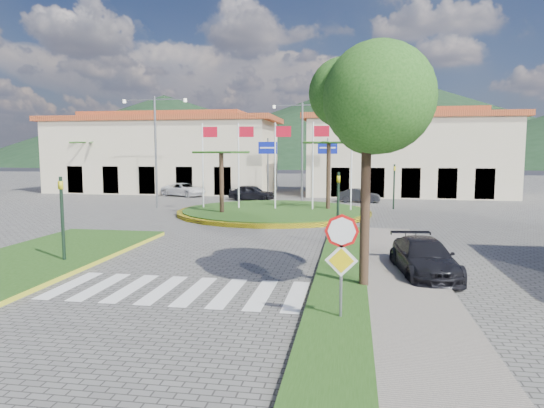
% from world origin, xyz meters
% --- Properties ---
extents(ground, '(160.00, 160.00, 0.00)m').
position_xyz_m(ground, '(0.00, 0.00, 0.00)').
color(ground, '#595754').
rests_on(ground, ground).
extents(sidewalk_right, '(4.00, 28.00, 0.15)m').
position_xyz_m(sidewalk_right, '(6.00, 2.00, 0.07)').
color(sidewalk_right, gray).
rests_on(sidewalk_right, ground).
extents(verge_right, '(1.60, 28.00, 0.18)m').
position_xyz_m(verge_right, '(4.80, 2.00, 0.09)').
color(verge_right, '#204513').
rests_on(verge_right, ground).
extents(median_left, '(5.00, 14.00, 0.18)m').
position_xyz_m(median_left, '(-6.50, 6.00, 0.09)').
color(median_left, '#204513').
rests_on(median_left, ground).
extents(crosswalk, '(8.00, 3.00, 0.01)m').
position_xyz_m(crosswalk, '(0.00, 4.00, 0.01)').
color(crosswalk, silver).
rests_on(crosswalk, ground).
extents(roundabout_island, '(12.70, 12.70, 6.00)m').
position_xyz_m(roundabout_island, '(0.00, 22.00, 0.17)').
color(roundabout_island, yellow).
rests_on(roundabout_island, ground).
extents(stop_sign, '(0.80, 0.11, 2.65)m').
position_xyz_m(stop_sign, '(4.90, 1.96, 1.79)').
color(stop_sign, slate).
rests_on(stop_sign, ground).
extents(deciduous_tree, '(3.60, 3.60, 6.80)m').
position_xyz_m(deciduous_tree, '(5.50, 5.00, 5.18)').
color(deciduous_tree, black).
rests_on(deciduous_tree, ground).
extents(traffic_light_left, '(0.15, 0.18, 3.20)m').
position_xyz_m(traffic_light_left, '(-5.20, 6.50, 1.94)').
color(traffic_light_left, black).
rests_on(traffic_light_left, ground).
extents(traffic_light_right, '(0.15, 0.18, 3.20)m').
position_xyz_m(traffic_light_right, '(4.50, 12.00, 1.94)').
color(traffic_light_right, black).
rests_on(traffic_light_right, ground).
extents(traffic_light_far, '(0.18, 0.15, 3.20)m').
position_xyz_m(traffic_light_far, '(8.00, 26.00, 1.94)').
color(traffic_light_far, black).
rests_on(traffic_light_far, ground).
extents(direction_sign_west, '(1.60, 0.14, 5.20)m').
position_xyz_m(direction_sign_west, '(-2.00, 30.97, 3.53)').
color(direction_sign_west, slate).
rests_on(direction_sign_west, ground).
extents(direction_sign_east, '(1.60, 0.14, 5.20)m').
position_xyz_m(direction_sign_east, '(3.00, 30.97, 3.53)').
color(direction_sign_east, slate).
rests_on(direction_sign_east, ground).
extents(street_lamp_centre, '(4.80, 0.16, 8.00)m').
position_xyz_m(street_lamp_centre, '(1.00, 30.00, 4.50)').
color(street_lamp_centre, slate).
rests_on(street_lamp_centre, ground).
extents(street_lamp_west, '(4.80, 0.16, 8.00)m').
position_xyz_m(street_lamp_west, '(-9.00, 24.00, 4.50)').
color(street_lamp_west, slate).
rests_on(street_lamp_west, ground).
extents(building_left, '(23.32, 9.54, 8.05)m').
position_xyz_m(building_left, '(-14.00, 38.00, 3.90)').
color(building_left, beige).
rests_on(building_left, ground).
extents(building_right, '(19.08, 9.54, 8.05)m').
position_xyz_m(building_right, '(10.00, 38.00, 3.90)').
color(building_right, beige).
rests_on(building_right, ground).
extents(hill_far_west, '(140.00, 140.00, 22.00)m').
position_xyz_m(hill_far_west, '(-55.00, 140.00, 11.00)').
color(hill_far_west, black).
rests_on(hill_far_west, ground).
extents(hill_far_mid, '(180.00, 180.00, 30.00)m').
position_xyz_m(hill_far_mid, '(15.00, 160.00, 15.00)').
color(hill_far_mid, black).
rests_on(hill_far_mid, ground).
extents(hill_near_back, '(110.00, 110.00, 16.00)m').
position_xyz_m(hill_near_back, '(-10.00, 130.00, 8.00)').
color(hill_near_back, black).
rests_on(hill_near_back, ground).
extents(white_van, '(4.76, 3.53, 1.20)m').
position_xyz_m(white_van, '(-10.21, 33.03, 0.60)').
color(white_van, silver).
rests_on(white_van, ground).
extents(car_dark_a, '(4.04, 2.15, 1.31)m').
position_xyz_m(car_dark_a, '(-3.28, 30.40, 0.65)').
color(car_dark_a, black).
rests_on(car_dark_a, ground).
extents(car_dark_b, '(3.43, 1.43, 1.10)m').
position_xyz_m(car_dark_b, '(5.62, 30.27, 0.55)').
color(car_dark_b, black).
rests_on(car_dark_b, ground).
extents(car_side_right, '(2.20, 4.36, 1.22)m').
position_xyz_m(car_side_right, '(7.50, 7.00, 0.61)').
color(car_side_right, black).
rests_on(car_side_right, ground).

